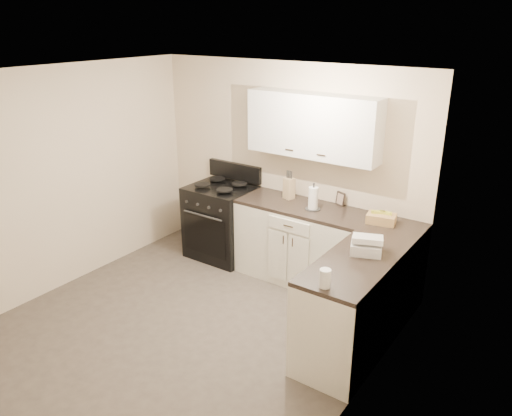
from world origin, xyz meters
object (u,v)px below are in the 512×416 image
Objects in this scene: knife_block at (289,188)px; countertop_grill at (366,247)px; paper_towel at (313,198)px; stove at (222,223)px; wicker_basket at (381,219)px.

knife_block reaches higher than countertop_grill.
paper_towel reaches higher than countertop_grill.
paper_towel reaches higher than knife_block.
stove is at bearing 179.59° from paper_towel.
knife_block is 0.97× the size of paper_towel.
stove is 2.42m from countertop_grill.
stove is 3.35× the size of wicker_basket.
stove is at bearing 141.64° from countertop_grill.
wicker_basket is at bearing 4.32° from paper_towel.
wicker_basket is at bearing 80.38° from countertop_grill.
wicker_basket is (2.10, 0.05, 0.53)m from stove.
wicker_basket is 1.06× the size of countertop_grill.
paper_towel is at bearing -175.68° from wicker_basket.
countertop_grill reaches higher than stove.
countertop_grill is at bearing -78.43° from wicker_basket.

